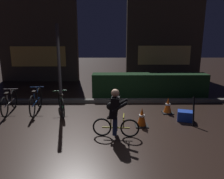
{
  "coord_description": "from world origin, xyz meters",
  "views": [
    {
      "loc": [
        0.15,
        -5.88,
        2.49
      ],
      "look_at": [
        0.2,
        0.6,
        0.9
      ],
      "focal_mm": 34.95,
      "sensor_mm": 36.0,
      "label": 1
    }
  ],
  "objects_px": {
    "traffic_cone_far": "(168,106)",
    "blue_crate": "(185,116)",
    "street_post": "(59,69)",
    "parked_bike_leftmost": "(9,102)",
    "cyclist": "(115,113)",
    "traffic_cone_near": "(142,117)",
    "closed_umbrella": "(194,111)",
    "parked_bike_center_left": "(61,103)",
    "parked_bike_left_mid": "(36,101)"
  },
  "relations": [
    {
      "from": "street_post",
      "to": "traffic_cone_near",
      "type": "xyz_separation_m",
      "value": [
        2.55,
        -1.3,
        -1.18
      ]
    },
    {
      "from": "blue_crate",
      "to": "street_post",
      "type": "bearing_deg",
      "value": 167.07
    },
    {
      "from": "parked_bike_left_mid",
      "to": "traffic_cone_far",
      "type": "xyz_separation_m",
      "value": [
        4.4,
        -0.17,
        -0.11
      ]
    },
    {
      "from": "parked_bike_center_left",
      "to": "blue_crate",
      "type": "bearing_deg",
      "value": -119.23
    },
    {
      "from": "street_post",
      "to": "parked_bike_left_mid",
      "type": "bearing_deg",
      "value": -176.37
    },
    {
      "from": "parked_bike_left_mid",
      "to": "blue_crate",
      "type": "xyz_separation_m",
      "value": [
        4.75,
        -0.85,
        -0.21
      ]
    },
    {
      "from": "parked_bike_left_mid",
      "to": "traffic_cone_near",
      "type": "height_order",
      "value": "parked_bike_left_mid"
    },
    {
      "from": "parked_bike_leftmost",
      "to": "traffic_cone_near",
      "type": "height_order",
      "value": "parked_bike_leftmost"
    },
    {
      "from": "parked_bike_center_left",
      "to": "traffic_cone_near",
      "type": "xyz_separation_m",
      "value": [
        2.51,
        -1.11,
        -0.07
      ]
    },
    {
      "from": "street_post",
      "to": "blue_crate",
      "type": "height_order",
      "value": "street_post"
    },
    {
      "from": "traffic_cone_far",
      "to": "blue_crate",
      "type": "distance_m",
      "value": 0.77
    },
    {
      "from": "street_post",
      "to": "parked_bike_leftmost",
      "type": "relative_size",
      "value": 1.78
    },
    {
      "from": "street_post",
      "to": "parked_bike_left_mid",
      "type": "distance_m",
      "value": 1.36
    },
    {
      "from": "street_post",
      "to": "cyclist",
      "type": "relative_size",
      "value": 2.31
    },
    {
      "from": "parked_bike_left_mid",
      "to": "street_post",
      "type": "bearing_deg",
      "value": -92.17
    },
    {
      "from": "traffic_cone_near",
      "to": "traffic_cone_far",
      "type": "bearing_deg",
      "value": 46.75
    },
    {
      "from": "parked_bike_left_mid",
      "to": "traffic_cone_near",
      "type": "distance_m",
      "value": 3.61
    },
    {
      "from": "parked_bike_leftmost",
      "to": "closed_umbrella",
      "type": "height_order",
      "value": "closed_umbrella"
    },
    {
      "from": "cyclist",
      "to": "parked_bike_left_mid",
      "type": "bearing_deg",
      "value": 149.59
    },
    {
      "from": "parked_bike_leftmost",
      "to": "traffic_cone_near",
      "type": "xyz_separation_m",
      "value": [
        4.27,
        -1.22,
        -0.08
      ]
    },
    {
      "from": "closed_umbrella",
      "to": "traffic_cone_near",
      "type": "bearing_deg",
      "value": 110.24
    },
    {
      "from": "street_post",
      "to": "parked_bike_left_mid",
      "type": "height_order",
      "value": "street_post"
    },
    {
      "from": "traffic_cone_near",
      "to": "closed_umbrella",
      "type": "distance_m",
      "value": 1.53
    },
    {
      "from": "traffic_cone_near",
      "to": "traffic_cone_far",
      "type": "xyz_separation_m",
      "value": [
        1.02,
        1.08,
        -0.01
      ]
    },
    {
      "from": "traffic_cone_far",
      "to": "traffic_cone_near",
      "type": "bearing_deg",
      "value": -133.25
    },
    {
      "from": "blue_crate",
      "to": "cyclist",
      "type": "relative_size",
      "value": 0.35
    },
    {
      "from": "parked_bike_center_left",
      "to": "blue_crate",
      "type": "relative_size",
      "value": 3.37
    },
    {
      "from": "blue_crate",
      "to": "cyclist",
      "type": "bearing_deg",
      "value": -154.12
    },
    {
      "from": "street_post",
      "to": "closed_umbrella",
      "type": "distance_m",
      "value": 4.35
    },
    {
      "from": "street_post",
      "to": "parked_bike_center_left",
      "type": "distance_m",
      "value": 1.13
    },
    {
      "from": "parked_bike_leftmost",
      "to": "blue_crate",
      "type": "bearing_deg",
      "value": -105.11
    },
    {
      "from": "parked_bike_center_left",
      "to": "closed_umbrella",
      "type": "height_order",
      "value": "closed_umbrella"
    },
    {
      "from": "cyclist",
      "to": "traffic_cone_far",
      "type": "bearing_deg",
      "value": 49.27
    },
    {
      "from": "parked_bike_leftmost",
      "to": "parked_bike_center_left",
      "type": "relative_size",
      "value": 1.09
    },
    {
      "from": "traffic_cone_far",
      "to": "parked_bike_left_mid",
      "type": "bearing_deg",
      "value": 177.83
    },
    {
      "from": "parked_bike_center_left",
      "to": "traffic_cone_near",
      "type": "relative_size",
      "value": 2.73
    },
    {
      "from": "parked_bike_leftmost",
      "to": "blue_crate",
      "type": "relative_size",
      "value": 3.67
    },
    {
      "from": "parked_bike_leftmost",
      "to": "traffic_cone_near",
      "type": "relative_size",
      "value": 2.98
    },
    {
      "from": "parked_bike_left_mid",
      "to": "parked_bike_center_left",
      "type": "bearing_deg",
      "value": -104.78
    },
    {
      "from": "parked_bike_left_mid",
      "to": "parked_bike_center_left",
      "type": "height_order",
      "value": "parked_bike_left_mid"
    },
    {
      "from": "traffic_cone_near",
      "to": "cyclist",
      "type": "bearing_deg",
      "value": -140.5
    },
    {
      "from": "parked_bike_center_left",
      "to": "traffic_cone_near",
      "type": "height_order",
      "value": "parked_bike_center_left"
    },
    {
      "from": "traffic_cone_near",
      "to": "closed_umbrella",
      "type": "bearing_deg",
      "value": 5.66
    },
    {
      "from": "parked_bike_leftmost",
      "to": "cyclist",
      "type": "xyz_separation_m",
      "value": [
        3.49,
        -1.86,
        0.29
      ]
    },
    {
      "from": "traffic_cone_far",
      "to": "cyclist",
      "type": "bearing_deg",
      "value": -136.18
    },
    {
      "from": "blue_crate",
      "to": "closed_umbrella",
      "type": "relative_size",
      "value": 0.52
    },
    {
      "from": "street_post",
      "to": "traffic_cone_near",
      "type": "distance_m",
      "value": 3.1
    },
    {
      "from": "parked_bike_leftmost",
      "to": "traffic_cone_far",
      "type": "relative_size",
      "value": 3.12
    },
    {
      "from": "cyclist",
      "to": "street_post",
      "type": "bearing_deg",
      "value": 137.95
    },
    {
      "from": "blue_crate",
      "to": "closed_umbrella",
      "type": "distance_m",
      "value": 0.38
    }
  ]
}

